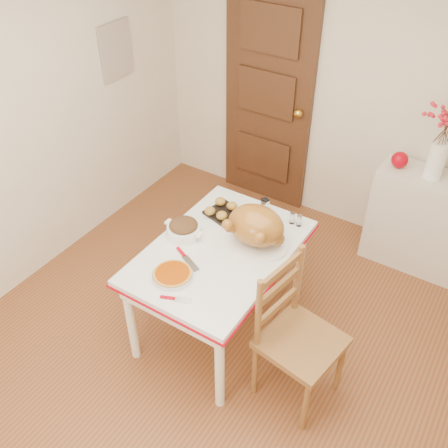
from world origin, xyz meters
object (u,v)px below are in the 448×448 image
Objects in this scene: chair_oak at (302,340)px; pumpkin_pie at (172,274)px; sideboard at (423,222)px; kitchen_table at (220,289)px; turkey_platter at (256,227)px.

chair_oak is 0.88m from pumpkin_pie.
kitchen_table is (-1.00, -1.49, -0.04)m from sideboard.
chair_oak reaches higher than pumpkin_pie.
kitchen_table is 1.23× the size of chair_oak.
sideboard is 3.35× the size of pumpkin_pie.
chair_oak is (0.72, -0.20, 0.13)m from kitchen_table.
kitchen_table is at bearing 74.45° from pumpkin_pie.
kitchen_table is 5.01× the size of pumpkin_pie.
chair_oak is 2.28× the size of turkey_platter.
chair_oak reaches higher than kitchen_table.
chair_oak is 4.07× the size of pumpkin_pie.
pumpkin_pie reaches higher than kitchen_table.
turkey_platter is 0.63m from pumpkin_pie.
sideboard is 1.63m from turkey_platter.
sideboard reaches higher than pumpkin_pie.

